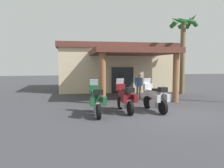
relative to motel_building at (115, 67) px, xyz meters
The scene contains 7 objects.
ground_plane 11.32m from the motel_building, 90.71° to the right, with size 80.00×80.00×0.00m, color #38383D.
motel_building is the anchor object (origin of this frame).
motorcycle_green 11.30m from the motel_building, 108.22° to the right, with size 0.71×2.21×1.61m.
motorcycle_maroon 10.52m from the motel_building, 101.14° to the right, with size 0.72×2.21×1.61m.
motorcycle_silver 10.51m from the motel_building, 92.88° to the right, with size 0.75×2.21×1.61m.
pedestrian 6.19m from the motel_building, 88.45° to the right, with size 0.52×0.32×1.68m.
palm_tree_near_portico 6.73m from the motel_building, 46.64° to the right, with size 2.26×2.27×6.29m.
Camera 1 is at (-4.95, -9.67, 2.33)m, focal length 36.42 mm.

